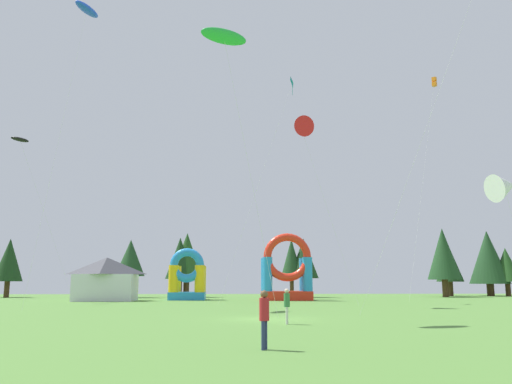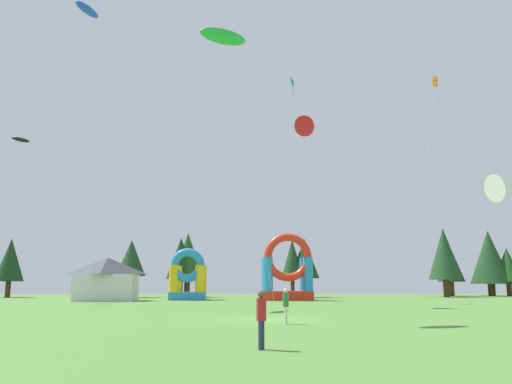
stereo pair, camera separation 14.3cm
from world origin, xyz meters
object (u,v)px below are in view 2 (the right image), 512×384
object	(u,v)px
person_far_side	(261,314)
inflatable_red_slide	(287,275)
kite_green_parafoil	(223,37)
person_near_camera	(286,303)
kite_blue_parafoil	(87,10)
kite_white_delta	(505,186)
kite_red_delta	(301,127)
festival_tent	(107,279)
kite_orange_box	(435,83)
inflatable_blue_arch	(188,281)
kite_black_parafoil	(21,140)
kite_teal_diamond	(293,85)

from	to	relation	value
person_far_side	inflatable_red_slide	xyz separation A→B (m)	(5.35, 41.90, 1.71)
kite_green_parafoil	person_near_camera	size ratio (longest dim) A/B	9.90
kite_blue_parafoil	kite_white_delta	size ratio (longest dim) A/B	2.52
kite_red_delta	festival_tent	xyz separation A→B (m)	(-19.40, 12.42, -13.37)
kite_white_delta	kite_orange_box	bearing A→B (deg)	78.03
kite_blue_parafoil	kite_orange_box	xyz separation A→B (m)	(38.81, 18.76, 1.41)
inflatable_blue_arch	inflatable_red_slide	distance (m)	11.22
inflatable_red_slide	person_near_camera	bearing A→B (deg)	-96.35
kite_green_parafoil	inflatable_blue_arch	world-z (taller)	kite_green_parafoil
kite_black_parafoil	inflatable_blue_arch	bearing A→B (deg)	17.31
kite_blue_parafoil	person_far_side	distance (m)	39.23
person_near_camera	inflatable_blue_arch	world-z (taller)	inflatable_blue_arch
person_far_side	person_near_camera	distance (m)	9.53
kite_teal_diamond	kite_red_delta	xyz separation A→B (m)	(-0.38, -8.79, -7.46)
kite_black_parafoil	kite_blue_parafoil	bearing A→B (deg)	-49.79
kite_green_parafoil	person_far_side	bearing A→B (deg)	-83.18
kite_green_parafoil	kite_teal_diamond	bearing A→B (deg)	74.14
kite_blue_parafoil	inflatable_blue_arch	bearing A→B (deg)	64.01
person_near_camera	kite_white_delta	bearing A→B (deg)	-45.35
kite_orange_box	inflatable_red_slide	world-z (taller)	kite_orange_box
inflatable_blue_arch	kite_green_parafoil	bearing A→B (deg)	-82.35
kite_teal_diamond	festival_tent	bearing A→B (deg)	169.62
kite_teal_diamond	person_near_camera	xyz separation A→B (m)	(-3.93, -28.06, -22.12)
person_far_side	inflatable_red_slide	size ratio (longest dim) A/B	0.24
kite_green_parafoil	kite_red_delta	world-z (taller)	kite_red_delta
inflatable_blue_arch	festival_tent	xyz separation A→B (m)	(-8.42, -2.73, 0.14)
kite_blue_parafoil	inflatable_red_slide	distance (m)	33.28
inflatable_red_slide	festival_tent	bearing A→B (deg)	-177.53
kite_teal_diamond	kite_blue_parafoil	distance (m)	22.11
person_near_camera	kite_teal_diamond	bearing A→B (deg)	1.75
kite_black_parafoil	kite_blue_parafoil	xyz separation A→B (m)	(9.40, -11.12, 8.93)
kite_blue_parafoil	inflatable_red_slide	bearing A→B (deg)	37.51
kite_orange_box	inflatable_blue_arch	xyz separation A→B (m)	(-30.73, -2.19, -24.96)
kite_red_delta	inflatable_blue_arch	world-z (taller)	kite_red_delta
kite_teal_diamond	person_near_camera	bearing A→B (deg)	-97.98
kite_red_delta	inflatable_red_slide	world-z (taller)	kite_red_delta
inflatable_red_slide	kite_orange_box	bearing A→B (deg)	11.72
kite_teal_diamond	inflatable_red_slide	bearing A→B (deg)	94.00
kite_teal_diamond	festival_tent	distance (m)	28.95
kite_black_parafoil	inflatable_blue_arch	size ratio (longest dim) A/B	3.02
person_far_side	person_near_camera	size ratio (longest dim) A/B	1.04
kite_orange_box	kite_red_delta	size ratio (longest dim) A/B	1.67
kite_red_delta	kite_white_delta	bearing A→B (deg)	-23.96
kite_red_delta	kite_black_parafoil	bearing A→B (deg)	161.18
kite_green_parafoil	kite_red_delta	size ratio (longest dim) A/B	0.99
kite_black_parafoil	kite_green_parafoil	world-z (taller)	kite_black_parafoil
kite_blue_parafoil	kite_green_parafoil	bearing A→B (deg)	-50.44
kite_teal_diamond	kite_green_parafoil	bearing A→B (deg)	-105.86
inflatable_blue_arch	festival_tent	size ratio (longest dim) A/B	0.93
kite_teal_diamond	kite_white_delta	size ratio (longest dim) A/B	2.29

